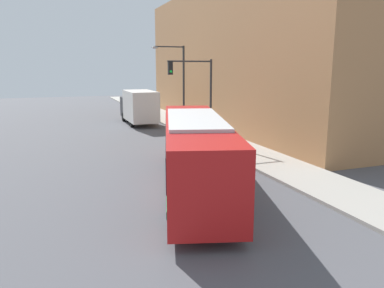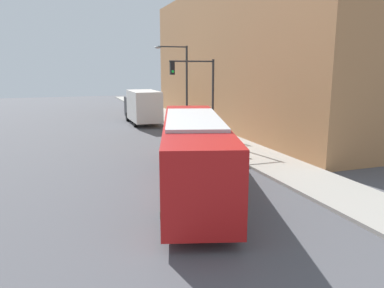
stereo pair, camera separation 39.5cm
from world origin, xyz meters
TOP-DOWN VIEW (x-y plane):
  - ground_plane at (0.00, 0.00)m, footprint 120.00×120.00m
  - sidewalk at (6.16, 20.00)m, footprint 3.32×70.00m
  - building_facade at (10.82, 17.81)m, footprint 6.00×33.62m
  - city_bus at (0.43, 0.89)m, footprint 5.98×12.67m
  - delivery_truck at (2.42, 21.20)m, footprint 2.46×6.93m
  - fire_hydrant at (5.10, 5.29)m, footprint 0.21×0.29m
  - traffic_light_pole at (4.19, 10.27)m, footprint 3.28×0.35m
  - parking_meter at (5.10, 9.83)m, footprint 0.14×0.14m
  - street_lamp at (4.95, 16.41)m, footprint 2.87×0.28m

SIDE VIEW (x-z plane):
  - ground_plane at x=0.00m, z-range 0.00..0.00m
  - sidewalk at x=6.16m, z-range 0.00..0.16m
  - fire_hydrant at x=5.10m, z-range 0.16..0.94m
  - parking_meter at x=5.10m, z-range 0.39..1.69m
  - delivery_truck at x=2.42m, z-range 0.13..3.38m
  - city_bus at x=0.43m, z-range 0.24..3.53m
  - traffic_light_pole at x=4.19m, z-range 1.21..7.03m
  - street_lamp at x=4.95m, z-range 0.87..7.92m
  - building_facade at x=10.82m, z-range 0.00..12.75m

